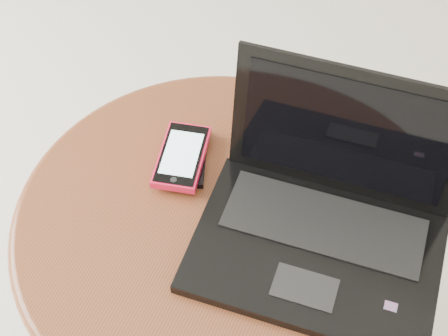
% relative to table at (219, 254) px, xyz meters
% --- Properties ---
extents(table, '(0.57, 0.57, 0.45)m').
position_rel_table_xyz_m(table, '(0.00, 0.00, 0.00)').
color(table, '#592B1D').
rests_on(table, ground).
extents(laptop, '(0.33, 0.28, 0.21)m').
position_rel_table_xyz_m(laptop, '(0.14, 0.03, 0.14)').
color(laptop, black).
rests_on(laptop, table).
extents(phone_black, '(0.09, 0.12, 0.01)m').
position_rel_table_xyz_m(phone_black, '(-0.08, 0.08, 0.10)').
color(phone_black, black).
rests_on(phone_black, table).
extents(phone_pink, '(0.09, 0.13, 0.01)m').
position_rel_table_xyz_m(phone_pink, '(-0.09, 0.07, 0.11)').
color(phone_pink, red).
rests_on(phone_pink, phone_black).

